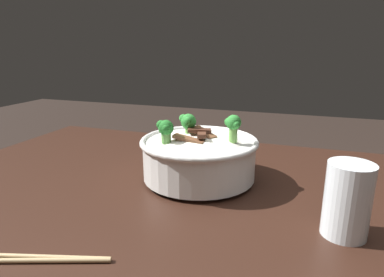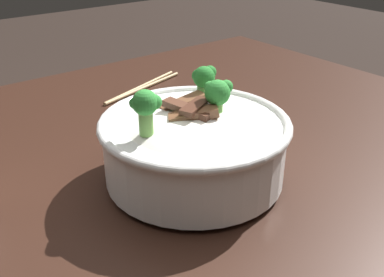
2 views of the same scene
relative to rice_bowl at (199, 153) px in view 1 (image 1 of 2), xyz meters
The scene contains 4 objects.
dining_table 0.21m from the rice_bowl, 69.43° to the left, with size 1.12×0.87×0.80m.
rice_bowl is the anchor object (origin of this frame).
drinking_glass 0.31m from the rice_bowl, 153.99° to the left, with size 0.07×0.07×0.12m.
chopsticks_pair 0.37m from the rice_bowl, 69.12° to the left, with size 0.22×0.08×0.01m.
Camera 1 is at (-0.24, 0.53, 1.08)m, focal length 30.70 mm.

